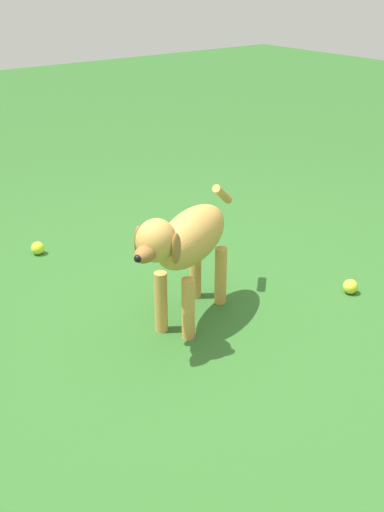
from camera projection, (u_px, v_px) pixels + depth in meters
The scene contains 4 objects.
ground at pixel (202, 341), 2.41m from camera, with size 14.00×14.00×0.00m, color #2D6026.
dog at pixel (187, 242), 2.40m from camera, with size 0.73×0.41×0.54m.
tennis_ball_0 at pixel (38, 248), 3.12m from camera, with size 0.07×0.07×0.07m, color #C0E32A.
tennis_ball_1 at pixel (350, 287), 2.75m from camera, with size 0.07×0.07×0.07m, color #D1D734.
Camera 1 is at (1.27, 1.59, 1.33)m, focal length 43.42 mm.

